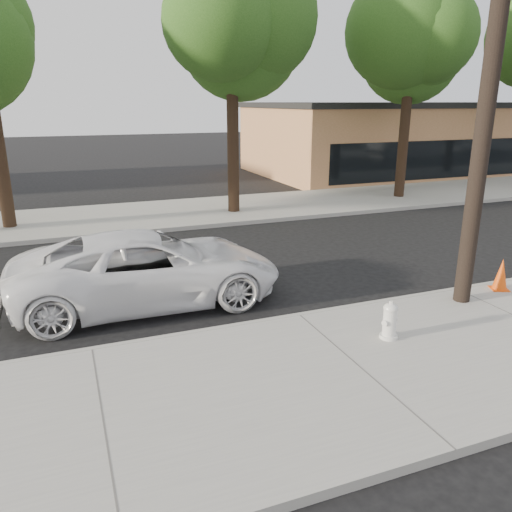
% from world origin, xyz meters
% --- Properties ---
extents(ground, '(120.00, 120.00, 0.00)m').
position_xyz_m(ground, '(0.00, 0.00, 0.00)').
color(ground, black).
rests_on(ground, ground).
extents(near_sidewalk, '(90.00, 4.40, 0.15)m').
position_xyz_m(near_sidewalk, '(0.00, -4.30, 0.07)').
color(near_sidewalk, gray).
rests_on(near_sidewalk, ground).
extents(far_sidewalk, '(90.00, 5.00, 0.15)m').
position_xyz_m(far_sidewalk, '(0.00, 8.50, 0.07)').
color(far_sidewalk, gray).
rests_on(far_sidewalk, ground).
extents(curb_near, '(90.00, 0.12, 0.16)m').
position_xyz_m(curb_near, '(0.00, -2.10, 0.07)').
color(curb_near, '#9E9B93').
rests_on(curb_near, ground).
extents(building_main, '(18.00, 10.00, 4.00)m').
position_xyz_m(building_main, '(16.00, 16.00, 2.00)').
color(building_main, '#A77045').
rests_on(building_main, ground).
extents(utility_pole, '(1.40, 0.34, 9.00)m').
position_xyz_m(utility_pole, '(3.60, -2.70, 4.70)').
color(utility_pole, black).
rests_on(utility_pole, near_sidewalk).
extents(tree_c, '(4.96, 4.80, 9.55)m').
position_xyz_m(tree_c, '(2.22, 7.64, 6.91)').
color(tree_c, black).
rests_on(tree_c, far_sidewalk).
extents(tree_d, '(4.50, 4.35, 8.75)m').
position_xyz_m(tree_d, '(10.20, 7.95, 6.37)').
color(tree_d, black).
rests_on(tree_d, far_sidewalk).
extents(police_cruiser, '(5.76, 2.75, 1.59)m').
position_xyz_m(police_cruiser, '(-2.61, -0.02, 0.79)').
color(police_cruiser, white).
rests_on(police_cruiser, ground).
extents(fire_hydrant, '(0.36, 0.33, 0.67)m').
position_xyz_m(fire_hydrant, '(1.05, -3.64, 0.48)').
color(fire_hydrant, silver).
rests_on(fire_hydrant, near_sidewalk).
extents(traffic_cone, '(0.49, 0.49, 0.72)m').
position_xyz_m(traffic_cone, '(4.88, -2.50, 0.50)').
color(traffic_cone, '#F14F0C').
rests_on(traffic_cone, near_sidewalk).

